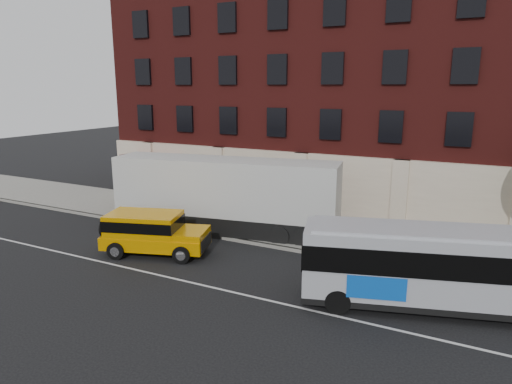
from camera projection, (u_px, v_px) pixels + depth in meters
The scene contains 9 objects.
ground at pixel (194, 289), 18.73m from camera, with size 120.00×120.00×0.00m, color black.
sidewalk at pixel (282, 228), 26.51m from camera, with size 60.00×6.00×0.15m, color gray.
kerb at pixel (259, 244), 23.91m from camera, with size 60.00×0.25×0.15m, color gray.
lane_line at pixel (200, 285), 19.16m from camera, with size 60.00×0.12×0.01m, color silver.
building at pixel (330, 95), 31.69m from camera, with size 30.00×12.10×15.00m.
sign_pole at pixel (135, 200), 27.50m from camera, with size 0.30×0.20×2.50m.
city_bus at pixel (460, 267), 16.59m from camera, with size 11.59×5.55×3.12m.
yellow_suv at pixel (151, 231), 22.52m from camera, with size 5.55×3.56×2.06m.
shipping_container at pixel (225, 197), 25.59m from camera, with size 12.93×4.74×4.22m.
Camera 1 is at (10.19, -14.26, 8.12)m, focal length 32.00 mm.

